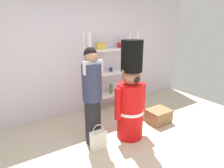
{
  "coord_description": "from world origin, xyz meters",
  "views": [
    {
      "loc": [
        -1.41,
        -1.62,
        1.89
      ],
      "look_at": [
        0.13,
        0.79,
        1.0
      ],
      "focal_mm": 30.25,
      "sensor_mm": 36.0,
      "label": 1
    }
  ],
  "objects": [
    {
      "name": "merchandise_shelf",
      "position": [
        0.86,
        1.98,
        0.9
      ],
      "size": [
        1.26,
        0.35,
        1.77
      ],
      "color": "white",
      "rests_on": "ground_plane"
    },
    {
      "name": "back_wall",
      "position": [
        0.0,
        2.2,
        1.3
      ],
      "size": [
        6.4,
        0.12,
        2.6
      ],
      "primitive_type": "cube",
      "color": "silver",
      "rests_on": "ground_plane"
    },
    {
      "name": "teddy_bear_guard",
      "position": [
        0.44,
        0.7,
        0.74
      ],
      "size": [
        0.62,
        0.47,
        1.68
      ],
      "color": "red",
      "rests_on": "ground_plane"
    },
    {
      "name": "shopping_bag",
      "position": [
        -0.21,
        0.67,
        0.16
      ],
      "size": [
        0.24,
        0.13,
        0.44
      ],
      "color": "silver",
      "rests_on": "ground_plane"
    },
    {
      "name": "display_crate",
      "position": [
        1.24,
        0.79,
        0.14
      ],
      "size": [
        0.45,
        0.37,
        0.28
      ],
      "color": "olive",
      "rests_on": "ground_plane"
    },
    {
      "name": "person_shopper",
      "position": [
        -0.18,
        0.89,
        0.84
      ],
      "size": [
        0.32,
        0.31,
        1.59
      ],
      "color": "black",
      "rests_on": "ground_plane"
    }
  ]
}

